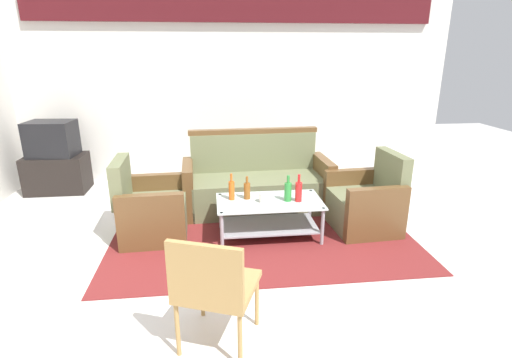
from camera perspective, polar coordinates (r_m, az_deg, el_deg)
ground_plane at (r=3.58m, az=0.90°, el=-14.01°), size 14.00×14.00×0.00m
wall_back at (r=6.08m, az=-2.88°, el=14.10°), size 6.52×0.19×2.80m
rug at (r=4.36m, az=0.70°, el=-7.63°), size 3.17×2.19×0.01m
couch at (r=4.89m, az=0.10°, el=-0.79°), size 1.83×0.80×0.96m
armchair_left at (r=4.32m, az=-15.08°, el=-4.50°), size 0.73×0.78×0.85m
armchair_right at (r=4.53m, az=15.69°, el=-3.48°), size 0.74×0.80×0.85m
coffee_table at (r=4.16m, az=1.94°, el=-4.97°), size 1.10×0.60×0.40m
bottle_red at (r=4.08m, az=6.23°, el=-1.77°), size 0.07×0.07×0.29m
bottle_green at (r=4.08m, az=4.68°, el=-1.79°), size 0.08×0.08×0.28m
bottle_brown at (r=4.13m, az=-1.31°, el=-1.66°), size 0.07×0.07×0.25m
bottle_orange at (r=4.11m, az=-3.58°, el=-1.59°), size 0.06×0.06×0.28m
cup at (r=4.05m, az=1.01°, el=-2.74°), size 0.08×0.08×0.10m
tv_stand at (r=6.19m, az=-26.96°, el=0.73°), size 0.80×0.50×0.52m
television at (r=6.07m, az=-27.62°, el=5.24°), size 0.64×0.49×0.48m
wicker_chair at (r=2.58m, az=-6.27°, el=-15.00°), size 0.62×0.62×0.84m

